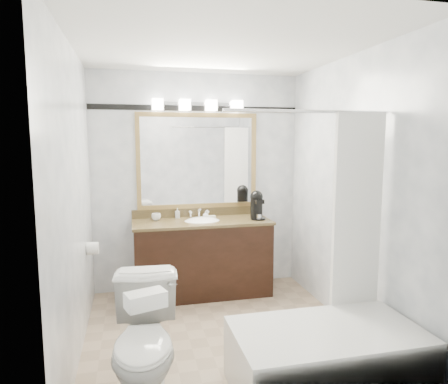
% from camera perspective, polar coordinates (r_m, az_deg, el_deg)
% --- Properties ---
extents(room, '(2.42, 2.62, 2.52)m').
position_cam_1_polar(room, '(3.41, -0.21, -0.85)').
color(room, tan).
rests_on(room, ground).
extents(vanity, '(1.53, 0.58, 0.97)m').
position_cam_1_polar(vanity, '(4.56, -3.11, -9.12)').
color(vanity, black).
rests_on(vanity, ground).
extents(mirror, '(1.40, 0.04, 1.10)m').
position_cam_1_polar(mirror, '(4.64, -3.78, 4.44)').
color(mirror, '#A8864C').
rests_on(mirror, room).
extents(vanity_light_bar, '(1.02, 0.14, 0.12)m').
position_cam_1_polar(vanity_light_bar, '(4.60, -3.74, 12.31)').
color(vanity_light_bar, silver).
rests_on(vanity_light_bar, room).
extents(accent_stripe, '(2.40, 0.01, 0.06)m').
position_cam_1_polar(accent_stripe, '(4.66, -3.87, 11.83)').
color(accent_stripe, black).
rests_on(accent_stripe, room).
extents(bathtub, '(1.30, 0.75, 1.96)m').
position_cam_1_polar(bathtub, '(3.09, 14.66, -21.00)').
color(bathtub, white).
rests_on(bathtub, ground).
extents(tp_roll, '(0.11, 0.12, 0.12)m').
position_cam_1_polar(tp_roll, '(4.11, -18.24, -7.63)').
color(tp_roll, white).
rests_on(tp_roll, room).
extents(toilet, '(0.51, 0.83, 0.81)m').
position_cam_1_polar(toilet, '(2.86, -11.18, -20.50)').
color(toilet, white).
rests_on(toilet, ground).
extents(tissue_box, '(0.25, 0.18, 0.09)m').
position_cam_1_polar(tissue_box, '(2.34, -11.13, -14.87)').
color(tissue_box, white).
rests_on(tissue_box, toilet).
extents(coffee_maker, '(0.17, 0.21, 0.32)m').
position_cam_1_polar(coffee_maker, '(4.55, 4.70, -1.76)').
color(coffee_maker, black).
rests_on(coffee_maker, vanity).
extents(cup_left, '(0.10, 0.10, 0.08)m').
position_cam_1_polar(cup_left, '(4.52, -9.67, -3.53)').
color(cup_left, white).
rests_on(cup_left, vanity).
extents(soap_bottle_a, '(0.05, 0.05, 0.12)m').
position_cam_1_polar(soap_bottle_a, '(4.63, -6.68, -3.00)').
color(soap_bottle_a, white).
rests_on(soap_bottle_a, vanity).
extents(soap_bottle_b, '(0.08, 0.08, 0.08)m').
position_cam_1_polar(soap_bottle_b, '(4.60, -2.65, -3.24)').
color(soap_bottle_b, white).
rests_on(soap_bottle_b, vanity).
extents(soap_bar, '(0.10, 0.07, 0.03)m').
position_cam_1_polar(soap_bar, '(4.60, -1.80, -3.57)').
color(soap_bar, beige).
rests_on(soap_bar, vanity).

